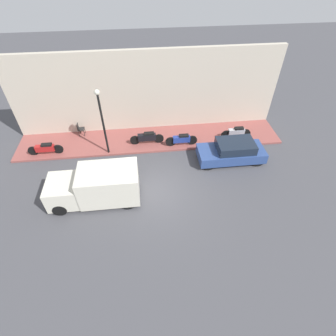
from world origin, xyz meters
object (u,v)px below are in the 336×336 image
(scooter_silver, at_px, (236,133))
(parked_car, at_px, (232,151))
(motorcycle_black, at_px, (147,138))
(cafe_chair, at_px, (80,128))
(motorcycle_red, at_px, (45,148))
(motorcycle_blue, at_px, (182,139))
(streetlamp, at_px, (102,116))
(delivery_van, at_px, (95,186))

(scooter_silver, bearing_deg, parked_car, 155.59)
(motorcycle_black, relative_size, cafe_chair, 2.54)
(motorcycle_black, height_order, motorcycle_red, motorcycle_black)
(motorcycle_red, relative_size, scooter_silver, 1.06)
(parked_car, xyz_separation_m, cafe_chair, (3.45, 9.24, -0.01))
(motorcycle_red, xyz_separation_m, motorcycle_blue, (-0.06, -8.30, 0.02))
(motorcycle_blue, bearing_deg, motorcycle_red, 89.56)
(motorcycle_blue, bearing_deg, parked_car, -119.89)
(parked_car, height_order, streetlamp, streetlamp)
(delivery_van, height_order, scooter_silver, delivery_van)
(motorcycle_blue, bearing_deg, scooter_silver, -85.65)
(scooter_silver, distance_m, motorcycle_blue, 3.61)
(parked_car, relative_size, cafe_chair, 4.66)
(cafe_chair, bearing_deg, delivery_van, -164.69)
(motorcycle_black, height_order, cafe_chair, cafe_chair)
(scooter_silver, bearing_deg, motorcycle_red, 91.01)
(motorcycle_red, height_order, streetlamp, streetlamp)
(parked_car, height_order, cafe_chair, parked_car)
(motorcycle_red, relative_size, streetlamp, 0.50)
(motorcycle_blue, xyz_separation_m, streetlamp, (-0.20, 4.57, 2.16))
(scooter_silver, bearing_deg, motorcycle_black, 88.46)
(streetlamp, bearing_deg, parked_car, -100.68)
(delivery_van, bearing_deg, cafe_chair, 15.31)
(motorcycle_black, distance_m, cafe_chair, 4.56)
(motorcycle_red, bearing_deg, cafe_chair, -45.40)
(motorcycle_red, distance_m, cafe_chair, 2.57)
(motorcycle_black, distance_m, scooter_silver, 5.75)
(parked_car, bearing_deg, cafe_chair, 69.51)
(parked_car, bearing_deg, motorcycle_blue, 60.11)
(streetlamp, bearing_deg, motorcycle_black, -75.35)
(delivery_van, relative_size, motorcycle_red, 2.16)
(streetlamp, bearing_deg, scooter_silver, -86.65)
(delivery_van, xyz_separation_m, streetlamp, (3.62, -0.35, 1.76))
(delivery_van, xyz_separation_m, motorcycle_blue, (3.83, -4.92, -0.40))
(scooter_silver, xyz_separation_m, cafe_chair, (1.59, 10.08, 0.03))
(parked_car, bearing_deg, delivery_van, 106.29)
(parked_car, bearing_deg, scooter_silver, -24.41)
(scooter_silver, height_order, motorcycle_blue, scooter_silver)
(parked_car, relative_size, delivery_van, 0.88)
(delivery_van, xyz_separation_m, scooter_silver, (4.10, -8.52, -0.37))
(parked_car, relative_size, motorcycle_red, 1.89)
(delivery_van, bearing_deg, motorcycle_blue, -52.10)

